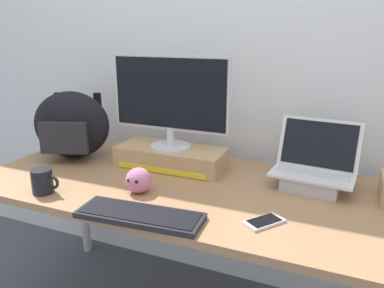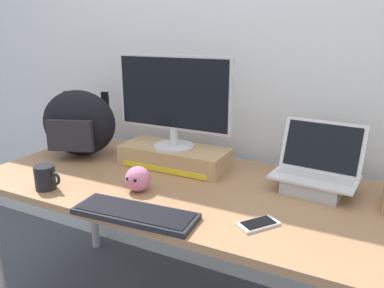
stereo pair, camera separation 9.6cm
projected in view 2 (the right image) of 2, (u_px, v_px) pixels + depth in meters
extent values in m
cube|color=silver|center=(238.00, 44.00, 1.83)|extent=(7.00, 0.10, 2.60)
cube|color=#99704C|center=(192.00, 188.00, 1.57)|extent=(1.88, 0.80, 0.03)
cylinder|color=#B2B2B7|center=(92.00, 197.00, 2.35)|extent=(0.05, 0.05, 0.71)
cube|color=tan|center=(174.00, 157.00, 1.77)|extent=(0.52, 0.21, 0.09)
cube|color=yellow|center=(163.00, 170.00, 1.69)|extent=(0.44, 0.00, 0.02)
cylinder|color=silver|center=(174.00, 146.00, 1.76)|extent=(0.19, 0.19, 0.01)
cylinder|color=silver|center=(174.00, 136.00, 1.74)|extent=(0.04, 0.04, 0.09)
cube|color=silver|center=(173.00, 93.00, 1.69)|extent=(0.57, 0.02, 0.34)
cube|color=black|center=(172.00, 93.00, 1.68)|extent=(0.54, 0.01, 0.32)
cube|color=#ADADB2|center=(314.00, 184.00, 1.50)|extent=(0.24, 0.22, 0.06)
cube|color=silver|center=(315.00, 177.00, 1.49)|extent=(0.35, 0.25, 0.01)
cube|color=#B7B7BC|center=(316.00, 174.00, 1.50)|extent=(0.30, 0.15, 0.00)
cube|color=silver|center=(322.00, 147.00, 1.52)|extent=(0.33, 0.11, 0.21)
cube|color=black|center=(322.00, 147.00, 1.51)|extent=(0.30, 0.09, 0.18)
cube|color=black|center=(135.00, 214.00, 1.30)|extent=(0.45, 0.18, 0.02)
cube|color=black|center=(135.00, 211.00, 1.30)|extent=(0.43, 0.16, 0.00)
ellipsoid|color=black|center=(79.00, 123.00, 1.90)|extent=(0.43, 0.33, 0.34)
cube|color=#232328|center=(70.00, 136.00, 1.80)|extent=(0.22, 0.11, 0.15)
cube|color=black|center=(69.00, 115.00, 2.02)|extent=(0.04, 0.03, 0.25)
cube|color=black|center=(106.00, 115.00, 2.00)|extent=(0.04, 0.03, 0.25)
cylinder|color=black|center=(45.00, 177.00, 1.52)|extent=(0.08, 0.08, 0.10)
torus|color=black|center=(55.00, 179.00, 1.49)|extent=(0.06, 0.01, 0.06)
cube|color=silver|center=(258.00, 224.00, 1.24)|extent=(0.14, 0.15, 0.01)
cube|color=black|center=(258.00, 223.00, 1.24)|extent=(0.11, 0.12, 0.00)
sphere|color=#CC7099|center=(138.00, 179.00, 1.50)|extent=(0.10, 0.10, 0.10)
sphere|color=black|center=(128.00, 179.00, 1.46)|extent=(0.01, 0.01, 0.01)
sphere|color=black|center=(135.00, 180.00, 1.45)|extent=(0.01, 0.01, 0.01)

